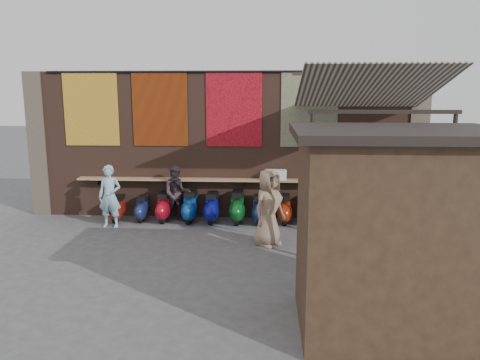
{
  "coord_description": "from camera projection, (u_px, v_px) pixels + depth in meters",
  "views": [
    {
      "loc": [
        1.19,
        -10.1,
        3.51
      ],
      "look_at": [
        0.54,
        1.2,
        1.32
      ],
      "focal_mm": 35.0,
      "sensor_mm": 36.0,
      "label": 1
    }
  ],
  "objects": [
    {
      "name": "awning_post_right",
      "position": [
        450.0,
        188.0,
        9.47
      ],
      "size": [
        0.09,
        0.09,
        3.1
      ],
      "primitive_type": "cylinder",
      "color": "black",
      "rests_on": "ground"
    },
    {
      "name": "eating_counter",
      "position": [
        223.0,
        180.0,
        12.71
      ],
      "size": [
        8.0,
        0.32,
        0.05
      ],
      "primitive_type": "cube",
      "color": "#9E7A51",
      "rests_on": "brick_wall"
    },
    {
      "name": "shopper_grey",
      "position": [
        430.0,
        207.0,
        10.61
      ],
      "size": [
        1.19,
        0.72,
        1.79
      ],
      "primitive_type": "imported",
      "rotation": [
        0.0,
        0.0,
        3.19
      ],
      "color": "#5C5B61",
      "rests_on": "ground"
    },
    {
      "name": "scooter_stool_8",
      "position": [
        308.0,
        210.0,
        12.43
      ],
      "size": [
        0.35,
        0.78,
        0.74
      ],
      "primitive_type": null,
      "color": "black",
      "rests_on": "ground"
    },
    {
      "name": "scooter_stool_0",
      "position": [
        118.0,
        209.0,
        12.65
      ],
      "size": [
        0.33,
        0.72,
        0.69
      ],
      "primitive_type": null,
      "color": "maroon",
      "rests_on": "ground"
    },
    {
      "name": "scooter_stool_3",
      "position": [
        190.0,
        207.0,
        12.59
      ],
      "size": [
        0.39,
        0.86,
        0.82
      ],
      "primitive_type": null,
      "color": "#0D3E96",
      "rests_on": "ground"
    },
    {
      "name": "pier_right",
      "position": [
        416.0,
        147.0,
        12.6
      ],
      "size": [
        0.5,
        0.5,
        4.0
      ],
      "primitive_type": "cube",
      "color": "#4C4238",
      "rests_on": "ground"
    },
    {
      "name": "stall_shelf",
      "position": [
        376.0,
        239.0,
        7.83
      ],
      "size": [
        2.19,
        0.1,
        0.06
      ],
      "primitive_type": "cube",
      "rotation": [
        0.0,
        0.0,
        0.0
      ],
      "color": "#473321",
      "rests_on": "market_stall"
    },
    {
      "name": "shopper_tan",
      "position": [
        269.0,
        208.0,
        10.56
      ],
      "size": [
        1.0,
        1.02,
        1.78
      ],
      "primitive_type": "imported",
      "rotation": [
        0.0,
        0.0,
        0.84
      ],
      "color": "#92765D",
      "rests_on": "ground"
    },
    {
      "name": "awning_header",
      "position": [
        384.0,
        112.0,
        9.26
      ],
      "size": [
        3.0,
        0.08,
        0.08
      ],
      "primitive_type": "cube",
      "color": "black",
      "rests_on": "awning_post_left"
    },
    {
      "name": "scooter_stool_5",
      "position": [
        237.0,
        207.0,
        12.5
      ],
      "size": [
        0.4,
        0.88,
        0.84
      ],
      "primitive_type": null,
      "color": "#0B5119",
      "rests_on": "ground"
    },
    {
      "name": "brick_wall",
      "position": [
        224.0,
        145.0,
        12.9
      ],
      "size": [
        10.0,
        0.4,
        4.0
      ],
      "primitive_type": "cube",
      "color": "brown",
      "rests_on": "ground"
    },
    {
      "name": "scooter_stool_6",
      "position": [
        258.0,
        210.0,
        12.45
      ],
      "size": [
        0.35,
        0.77,
        0.73
      ],
      "primitive_type": null,
      "color": "#121B44",
      "rests_on": "ground"
    },
    {
      "name": "scooter_stool_9",
      "position": [
        333.0,
        211.0,
        12.32
      ],
      "size": [
        0.34,
        0.75,
        0.71
      ],
      "primitive_type": null,
      "color": "#0E4A21",
      "rests_on": "ground"
    },
    {
      "name": "awning_canvas",
      "position": [
        369.0,
        88.0,
        10.64
      ],
      "size": [
        3.2,
        3.28,
        0.97
      ],
      "primitive_type": "cube",
      "rotation": [
        -0.28,
        0.0,
        0.0
      ],
      "color": "beige",
      "rests_on": "brick_wall"
    },
    {
      "name": "stall_sign",
      "position": [
        379.0,
        179.0,
        7.64
      ],
      "size": [
        1.2,
        0.04,
        0.5
      ],
      "primitive_type": "cube",
      "rotation": [
        0.0,
        0.0,
        0.0
      ],
      "color": "gold",
      "rests_on": "market_stall"
    },
    {
      "name": "scooter_stool_7",
      "position": [
        284.0,
        209.0,
        12.45
      ],
      "size": [
        0.36,
        0.79,
        0.75
      ],
      "primitive_type": null,
      "color": "maroon",
      "rests_on": "ground"
    },
    {
      "name": "ground",
      "position": [
        213.0,
        247.0,
        10.63
      ],
      "size": [
        70.0,
        70.0,
        0.0
      ],
      "primitive_type": "plane",
      "color": "#474749",
      "rests_on": "ground"
    },
    {
      "name": "scooter_stool_4",
      "position": [
        212.0,
        208.0,
        12.51
      ],
      "size": [
        0.38,
        0.84,
        0.8
      ],
      "primitive_type": null,
      "color": "#0D1086",
      "rests_on": "ground"
    },
    {
      "name": "pier_left",
      "position": [
        41.0,
        144.0,
        13.19
      ],
      "size": [
        0.5,
        0.5,
        4.0
      ],
      "primitive_type": "cube",
      "color": "#4C4238",
      "rests_on": "ground"
    },
    {
      "name": "awning_ledger",
      "position": [
        357.0,
        72.0,
        12.12
      ],
      "size": [
        3.3,
        0.08,
        0.12
      ],
      "primitive_type": "cube",
      "color": "#33261C",
      "rests_on": "brick_wall"
    },
    {
      "name": "shopper_navy",
      "position": [
        400.0,
        204.0,
        10.92
      ],
      "size": [
        1.12,
        0.83,
        1.77
      ],
      "primitive_type": "imported",
      "rotation": [
        0.0,
        0.0,
        3.59
      ],
      "color": "black",
      "rests_on": "ground"
    },
    {
      "name": "awning_post_left",
      "position": [
        311.0,
        186.0,
        9.63
      ],
      "size": [
        0.09,
        0.09,
        3.1
      ],
      "primitive_type": "cylinder",
      "color": "black",
      "rests_on": "ground"
    },
    {
      "name": "tapestry_orange",
      "position": [
        234.0,
        109.0,
        12.47
      ],
      "size": [
        1.5,
        0.02,
        2.0
      ],
      "primitive_type": "cube",
      "color": "#B4161D",
      "rests_on": "brick_wall"
    },
    {
      "name": "tapestry_multi",
      "position": [
        309.0,
        109.0,
        12.36
      ],
      "size": [
        1.5,
        0.02,
        2.0
      ],
      "primitive_type": "cube",
      "color": "#234D82",
      "rests_on": "brick_wall"
    },
    {
      "name": "tapestry_redgold",
      "position": [
        91.0,
        109.0,
        12.7
      ],
      "size": [
        1.5,
        0.02,
        2.0
      ],
      "primitive_type": "cube",
      "color": "#943515",
      "rests_on": "brick_wall"
    },
    {
      "name": "market_stall",
      "position": [
        393.0,
        236.0,
        6.76
      ],
      "size": [
        2.65,
        1.99,
        2.86
      ],
      "primitive_type": "cube",
      "rotation": [
        0.0,
        0.0,
        0.0
      ],
      "color": "black",
      "rests_on": "ground"
    },
    {
      "name": "diner_right",
      "position": [
        177.0,
        194.0,
        12.51
      ],
      "size": [
        0.88,
        0.78,
        1.53
      ],
      "primitive_type": "imported",
      "rotation": [
        0.0,
        0.0,
        0.3
      ],
      "color": "#33282D",
      "rests_on": "ground"
    },
    {
      "name": "scooter_stool_1",
      "position": [
        142.0,
        209.0,
        12.7
      ],
      "size": [
        0.32,
        0.71,
        0.67
      ],
      "primitive_type": null,
      "color": "navy",
      "rests_on": "ground"
    },
    {
      "name": "tapestry_sun",
      "position": [
        160.0,
        109.0,
        12.59
      ],
      "size": [
        1.5,
        0.02,
        2.0
      ],
      "primitive_type": "cube",
      "color": "#BB3D0B",
      "rests_on": "brick_wall"
    },
    {
      "name": "diner_left",
      "position": [
        110.0,
        196.0,
        12.01
      ],
      "size": [
        0.62,
        0.43,
        1.63
      ],
      "primitive_type": "imported",
      "rotation": [
        0.0,
        0.0,
        -0.06
      ],
      "color": "#91BFD4",
      "rests_on": "ground"
    },
    {
      "name": "scooter_stool_2",
      "position": [
        164.0,
        207.0,
        12.65
      ],
      "size": [
        0.37,
        0.81,
        0.77
      ],
      "primitive_type": null,
      "color": "#A30C1D",
      "rests_on": "ground"
    },
    {
      "name": "stall_roof",
      "position": [
        400.0,
        133.0,
        6.48
      ],
      "size": [
        2.96,
        2.28,
        0.12
      ],
      "primitive_type": "cube",
      "rotation": [
        0.0,
        0.0,
        0.0
      ],
      "color": "black",
      "rests_on": "market_stall"
    },
    {
      "name": "hang_rail",
      "position": [
        222.0,
        72.0,
        12.3
      ],
      "size": [
        9.5,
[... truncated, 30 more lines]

